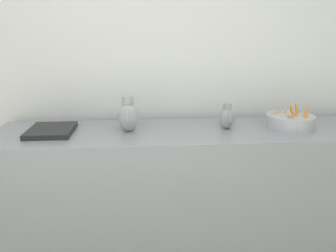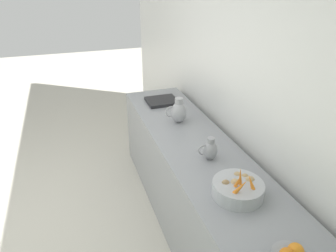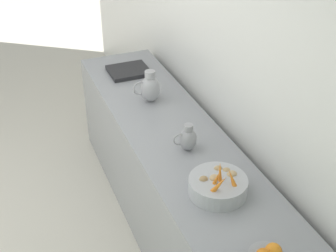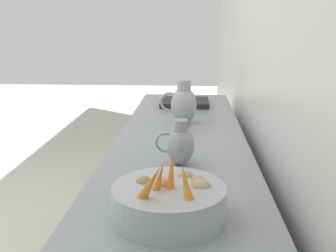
% 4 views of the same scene
% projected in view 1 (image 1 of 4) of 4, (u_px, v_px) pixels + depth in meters
% --- Properties ---
extents(tile_wall_left, '(0.10, 8.02, 3.00)m').
position_uv_depth(tile_wall_left, '(250.00, 40.00, 2.58)').
color(tile_wall_left, white).
rests_on(tile_wall_left, ground_plane).
extents(prep_counter, '(0.66, 2.89, 0.88)m').
position_uv_depth(prep_counter, '(195.00, 185.00, 2.41)').
color(prep_counter, gray).
rests_on(prep_counter, ground_plane).
extents(vegetable_colander, '(0.34, 0.34, 0.21)m').
position_uv_depth(vegetable_colander, '(290.00, 121.00, 2.32)').
color(vegetable_colander, '#ADAFB5').
rests_on(vegetable_colander, prep_counter).
extents(metal_pitcher_tall, '(0.21, 0.15, 0.25)m').
position_uv_depth(metal_pitcher_tall, '(128.00, 116.00, 2.23)').
color(metal_pitcher_tall, '#A3A3A8').
rests_on(metal_pitcher_tall, prep_counter).
extents(metal_pitcher_short, '(0.16, 0.11, 0.19)m').
position_uv_depth(metal_pitcher_short, '(227.00, 117.00, 2.29)').
color(metal_pitcher_short, '#939399').
rests_on(metal_pitcher_short, prep_counter).
extents(counter_sink_basin, '(0.34, 0.30, 0.04)m').
position_uv_depth(counter_sink_basin, '(51.00, 130.00, 2.21)').
color(counter_sink_basin, '#232326').
rests_on(counter_sink_basin, prep_counter).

